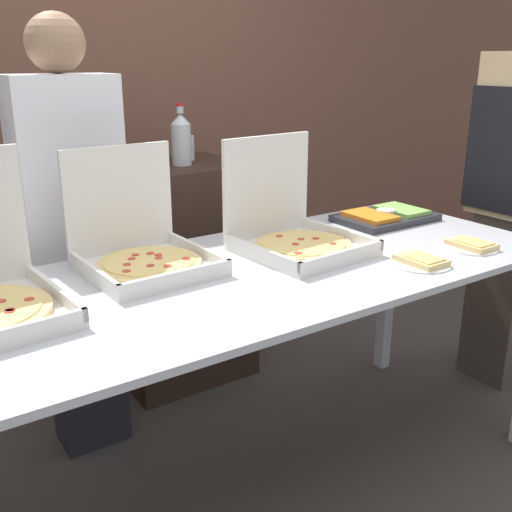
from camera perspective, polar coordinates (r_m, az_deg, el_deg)
The scene contains 12 objects.
ground_plane at distance 2.56m, azimuth 0.00°, elevation -20.99°, with size 16.00×16.00×0.00m, color #423D38.
brick_wall_behind at distance 3.53m, azimuth -16.23°, elevation 14.01°, with size 10.00×0.06×2.80m.
buffet_table at distance 2.14m, azimuth 0.00°, elevation -3.79°, with size 2.35×0.94×0.92m.
pizza_box_near_left at distance 2.13m, azimuth -10.84°, elevation 0.76°, with size 0.43×0.44×0.41m.
pizza_box_far_right at distance 2.31m, azimuth 3.65°, elevation 2.42°, with size 0.46×0.47×0.42m.
paper_plate_front_left at distance 2.48m, azimuth 19.86°, elevation 0.97°, with size 0.21×0.21×0.03m.
paper_plate_front_center at distance 2.23m, azimuth 15.46°, elevation -0.48°, with size 0.21×0.21×0.03m.
veggie_tray at distance 2.79m, azimuth 12.23°, elevation 3.72°, with size 0.44×0.28×0.05m.
sideboard_podium at distance 3.14m, azimuth -7.58°, elevation -1.51°, with size 0.66×0.56×1.13m.
soda_bottle at distance 2.94m, azimuth -7.15°, elevation 11.03°, with size 0.09×0.09×0.29m.
soda_can_silver at distance 3.10m, azimuth -6.51°, elevation 10.21°, with size 0.07×0.07×0.12m.
person_guest_plaid at distance 2.51m, azimuth -16.91°, elevation 1.75°, with size 0.40×0.22×1.78m.
Camera 1 is at (-1.11, -1.64, 1.62)m, focal length 42.00 mm.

